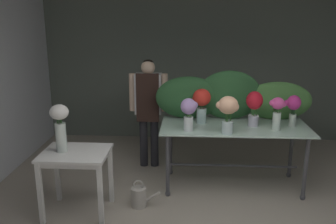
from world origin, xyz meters
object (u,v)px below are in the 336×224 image
(display_table_glass, at_px, (234,135))
(watering_can, at_px, (139,197))
(florist, at_px, (148,103))
(vase_lilac_lilies, at_px, (189,112))
(vase_crimson_hydrangea, at_px, (254,106))
(side_table_white, at_px, (76,160))
(vase_peach_peonies, at_px, (228,110))
(vase_fuchsia_snapdragons, at_px, (277,111))
(vase_magenta_ranunculus, at_px, (293,107))
(vase_white_roses_tall, at_px, (60,124))
(vase_scarlet_dahlias, at_px, (201,103))

(display_table_glass, xyz_separation_m, watering_can, (-1.17, -0.61, -0.59))
(florist, xyz_separation_m, vase_lilac_lilies, (0.59, -0.87, 0.10))
(vase_crimson_hydrangea, bearing_deg, side_table_white, -159.62)
(vase_peach_peonies, relative_size, watering_can, 1.30)
(vase_fuchsia_snapdragons, xyz_separation_m, watering_can, (-1.65, -0.45, -0.96))
(display_table_glass, relative_size, vase_magenta_ranunculus, 4.66)
(vase_lilac_lilies, bearing_deg, vase_crimson_hydrangea, 16.99)
(display_table_glass, xyz_separation_m, vase_peach_peonies, (-0.13, -0.34, 0.42))
(vase_magenta_ranunculus, bearing_deg, display_table_glass, -179.11)
(vase_crimson_hydrangea, relative_size, vase_lilac_lilies, 1.11)
(vase_magenta_ranunculus, bearing_deg, vase_crimson_hydrangea, -178.13)
(watering_can, bearing_deg, florist, 90.62)
(vase_peach_peonies, height_order, vase_white_roses_tall, vase_peach_peonies)
(vase_lilac_lilies, height_order, watering_can, vase_lilac_lilies)
(vase_fuchsia_snapdragons, bearing_deg, florist, 154.99)
(side_table_white, xyz_separation_m, vase_peach_peonies, (1.72, 0.44, 0.49))
(display_table_glass, xyz_separation_m, vase_scarlet_dahlias, (-0.43, 0.09, 0.41))
(display_table_glass, relative_size, vase_lilac_lilies, 4.62)
(vase_crimson_hydrangea, xyz_separation_m, vase_scarlet_dahlias, (-0.66, 0.09, 0.01))
(vase_magenta_ranunculus, bearing_deg, florist, 162.41)
(watering_can, bearing_deg, vase_crimson_hydrangea, 23.45)
(florist, height_order, vase_scarlet_dahlias, florist)
(vase_scarlet_dahlias, relative_size, watering_can, 1.30)
(vase_fuchsia_snapdragons, height_order, watering_can, vase_fuchsia_snapdragons)
(side_table_white, bearing_deg, vase_fuchsia_snapdragons, 14.80)
(vase_white_roses_tall, bearing_deg, florist, 59.62)
(vase_white_roses_tall, bearing_deg, vase_fuchsia_snapdragons, 13.98)
(side_table_white, height_order, vase_fuchsia_snapdragons, vase_fuchsia_snapdragons)
(display_table_glass, bearing_deg, vase_peach_peonies, -110.41)
(vase_crimson_hydrangea, distance_m, vase_magenta_ranunculus, 0.49)
(display_table_glass, relative_size, vase_peach_peonies, 4.12)
(side_table_white, distance_m, vase_crimson_hydrangea, 2.27)
(display_table_glass, bearing_deg, watering_can, -152.30)
(vase_peach_peonies, bearing_deg, watering_can, -165.29)
(display_table_glass, distance_m, vase_crimson_hydrangea, 0.47)
(side_table_white, relative_size, vase_magenta_ranunculus, 1.85)
(vase_scarlet_dahlias, xyz_separation_m, watering_can, (-0.74, -0.70, -1.00))
(florist, distance_m, vase_magenta_ranunculus, 2.00)
(vase_lilac_lilies, xyz_separation_m, vase_peach_peonies, (0.46, -0.08, 0.05))
(side_table_white, xyz_separation_m, watering_can, (0.68, 0.17, -0.52))
(vase_scarlet_dahlias, distance_m, vase_white_roses_tall, 1.80)
(side_table_white, relative_size, vase_white_roses_tall, 1.39)
(vase_magenta_ranunculus, relative_size, watering_can, 1.15)
(vase_white_roses_tall, bearing_deg, watering_can, 11.41)
(florist, relative_size, vase_peach_peonies, 3.52)
(vase_fuchsia_snapdragons, xyz_separation_m, vase_crimson_hydrangea, (-0.25, 0.16, 0.03))
(vase_scarlet_dahlias, height_order, vase_peach_peonies, same)
(display_table_glass, xyz_separation_m, vase_lilac_lilies, (-0.59, -0.26, 0.38))
(vase_crimson_hydrangea, distance_m, watering_can, 1.82)
(vase_fuchsia_snapdragons, distance_m, vase_scarlet_dahlias, 0.95)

